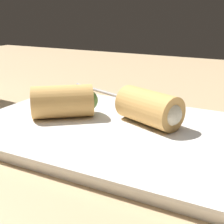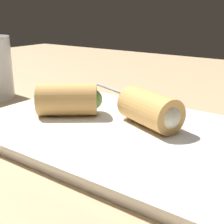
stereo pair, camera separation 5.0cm
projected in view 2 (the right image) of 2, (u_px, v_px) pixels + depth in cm
name	position (u px, v px, depth cm)	size (l,w,h in cm)	color
table_surface	(132.00, 156.00, 35.09)	(180.00, 140.00, 2.00)	tan
serving_plate	(112.00, 131.00, 37.64)	(33.53, 22.81, 1.50)	white
roll_front_left	(70.00, 100.00, 40.43)	(8.58, 7.94, 4.14)	#DBA356
roll_front_right	(152.00, 110.00, 36.26)	(8.64, 6.70, 4.14)	#DBA356
spoon	(146.00, 99.00, 51.33)	(18.75, 8.30, 1.34)	#B2B2B7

